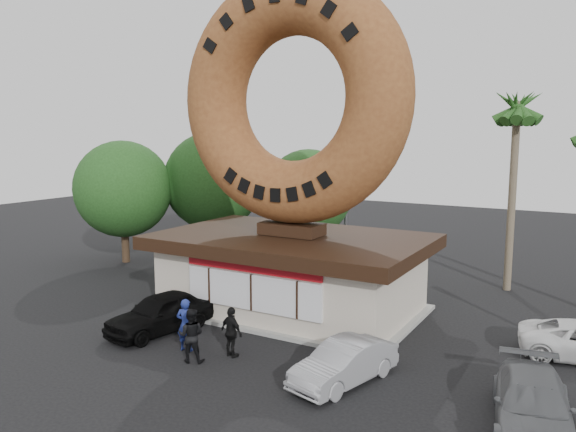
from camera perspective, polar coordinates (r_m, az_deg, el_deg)
The scene contains 14 objects.
ground at distance 19.83m, azimuth -8.53°, elevation -14.03°, with size 90.00×90.00×0.00m, color black.
donut_shop at distance 24.00m, azimuth 0.35°, elevation -5.51°, with size 11.20×7.20×3.80m.
giant_donut at distance 23.35m, azimuth 0.39°, elevation 11.77°, with size 10.22×10.22×2.61m, color #93582A.
tree_west at distance 34.56m, azimuth -7.58°, elevation 3.52°, with size 6.00×6.00×7.65m.
tree_mid at distance 33.31m, azimuth 2.08°, elevation 2.34°, with size 5.20×5.20×6.63m.
tree_far at distance 33.97m, azimuth -16.41°, elevation 2.64°, with size 5.60×5.60×7.14m.
palm_near at distance 28.55m, azimuth 22.24°, elevation 9.54°, with size 2.60×2.60×9.75m.
street_lamp at distance 33.23m, azimuth 6.17°, elevation 3.08°, with size 2.11×0.20×8.00m.
person_left at distance 20.22m, azimuth -10.34°, elevation -10.81°, with size 0.68×0.45×1.86m, color navy.
person_center at distance 19.26m, azimuth -9.82°, elevation -11.85°, with size 0.89×0.69×1.82m, color black.
person_right at distance 19.48m, azimuth -5.75°, elevation -11.66°, with size 1.02×0.42×1.74m, color black.
car_black at distance 22.29m, azimuth -12.82°, elevation -9.55°, with size 1.77×4.40×1.50m, color black.
car_silver at distance 17.68m, azimuth 5.73°, elevation -14.62°, with size 1.35×3.87×1.28m, color #9D9DA2.
car_grey at distance 16.30m, azimuth 23.59°, elevation -17.24°, with size 1.90×4.66×1.35m, color #5D5F63.
Camera 1 is at (11.56, -14.25, 7.54)m, focal length 35.00 mm.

